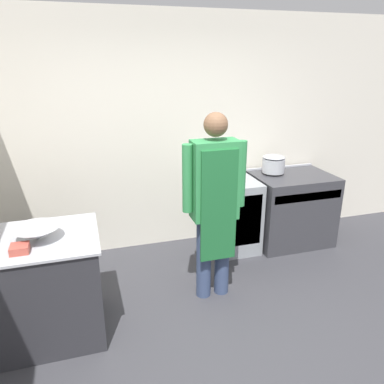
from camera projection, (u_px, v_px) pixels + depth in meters
ground_plane at (231, 356)px, 2.92m from camera, size 14.00×14.00×0.00m
wall_back at (167, 135)px, 4.33m from camera, size 8.00×0.05×2.70m
prep_counter at (38, 288)px, 3.02m from camera, size 1.02×0.78×0.88m
stove at (290, 208)px, 4.64m from camera, size 0.94×0.71×0.89m
fridge_unit at (230, 214)px, 4.47m from camera, size 0.59×0.66×0.86m
person_cook at (214, 199)px, 3.36m from camera, size 0.59×0.24×1.77m
mixing_bowl at (36, 233)px, 2.84m from camera, size 0.36×0.36×0.11m
plastic_tub at (20, 249)px, 2.66m from camera, size 0.13×0.13×0.06m
stock_pot at (274, 164)px, 4.51m from camera, size 0.27×0.27×0.21m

